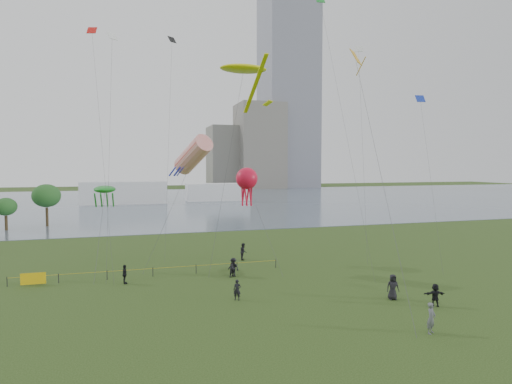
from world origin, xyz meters
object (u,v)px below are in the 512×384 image
object	(u,v)px
kite_octopus	(247,179)
fence	(82,275)
kite_stingray	(244,69)
kite_flyer	(431,318)

from	to	relation	value
kite_octopus	fence	bearing A→B (deg)	179.99
kite_stingray	fence	bearing A→B (deg)	172.44
fence	kite_stingray	distance (m)	24.63
fence	kite_octopus	size ratio (longest dim) A/B	2.40
kite_octopus	kite_stingray	bearing A→B (deg)	-126.11
fence	kite_flyer	world-z (taller)	kite_flyer
kite_stingray	kite_octopus	distance (m)	11.17
fence	kite_stingray	world-z (taller)	kite_stingray
kite_octopus	kite_flyer	bearing A→B (deg)	-88.29
kite_flyer	kite_octopus	world-z (taller)	kite_octopus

